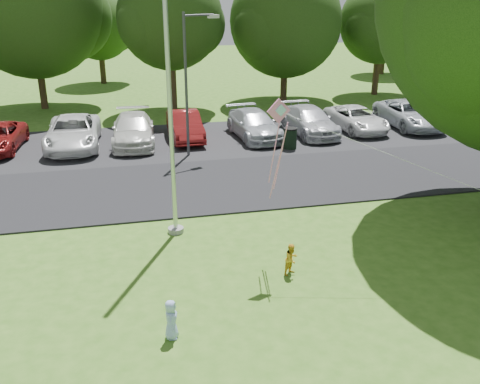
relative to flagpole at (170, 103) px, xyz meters
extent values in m
plane|color=#38661A|center=(3.50, -5.00, -4.17)|extent=(120.00, 120.00, 0.00)
cube|color=black|center=(3.50, 4.00, -4.14)|extent=(60.00, 6.00, 0.06)
cube|color=black|center=(3.50, 10.50, -4.14)|extent=(42.00, 7.00, 0.06)
cylinder|color=#B7BABF|center=(0.00, 0.00, 0.83)|extent=(0.14, 0.14, 10.00)
cylinder|color=gray|center=(0.00, 0.00, -4.09)|extent=(0.50, 0.50, 0.16)
cylinder|color=#3F3F44|center=(1.50, 8.00, -0.99)|extent=(0.13, 0.13, 6.34)
cylinder|color=#3F3F44|center=(2.18, 8.28, 2.02)|extent=(1.40, 0.64, 0.09)
cube|color=silver|center=(2.87, 8.56, 1.95)|extent=(0.53, 0.39, 0.15)
cylinder|color=black|center=(6.40, 8.00, -3.67)|extent=(0.62, 0.62, 1.00)
cylinder|color=black|center=(6.40, 8.00, -3.14)|extent=(0.67, 0.67, 0.06)
cylinder|color=#332316|center=(-6.10, 20.24, -2.57)|extent=(0.44, 0.44, 3.19)
sphere|color=black|center=(-6.10, 20.24, 2.00)|extent=(8.50, 8.50, 8.50)
sphere|color=black|center=(-4.18, 21.09, 1.37)|extent=(5.53, 5.53, 5.53)
cylinder|color=#332316|center=(1.92, 17.90, -2.45)|extent=(0.44, 0.44, 3.43)
sphere|color=black|center=(1.92, 17.90, 1.45)|extent=(6.27, 6.27, 6.27)
sphere|color=black|center=(3.33, 18.53, 0.98)|extent=(4.07, 4.07, 4.07)
sphere|color=black|center=(0.66, 17.12, 1.14)|extent=(3.76, 3.76, 3.76)
cylinder|color=#332316|center=(9.53, 19.17, -2.84)|extent=(0.44, 0.44, 2.66)
sphere|color=black|center=(9.53, 19.17, 1.03)|extent=(7.27, 7.27, 7.27)
sphere|color=black|center=(11.16, 19.89, 0.49)|extent=(4.72, 4.72, 4.72)
sphere|color=black|center=(8.07, 18.26, 0.67)|extent=(4.36, 4.36, 4.36)
cylinder|color=#332316|center=(16.62, 19.89, -2.66)|extent=(0.44, 0.44, 3.02)
sphere|color=black|center=(16.62, 19.89, 0.84)|extent=(5.67, 5.67, 5.67)
sphere|color=black|center=(17.89, 20.46, 0.41)|extent=(3.68, 3.68, 3.68)
sphere|color=black|center=(15.48, 19.18, 0.55)|extent=(3.40, 3.40, 3.40)
cylinder|color=#332316|center=(-2.50, 29.00, -2.87)|extent=(0.44, 0.44, 2.60)
sphere|color=black|center=(-2.50, 29.00, 0.25)|extent=(5.20, 5.20, 5.20)
sphere|color=black|center=(-1.33, 29.52, -0.14)|extent=(3.38, 3.38, 3.38)
sphere|color=black|center=(-3.54, 28.35, -0.01)|extent=(3.12, 3.12, 3.12)
cylinder|color=#332316|center=(21.50, 28.50, -2.87)|extent=(0.44, 0.44, 2.60)
sphere|color=black|center=(21.50, 28.50, 0.25)|extent=(5.20, 5.20, 5.20)
sphere|color=black|center=(22.67, 29.02, -0.14)|extent=(3.38, 3.38, 3.38)
sphere|color=black|center=(20.46, 27.85, -0.01)|extent=(3.12, 3.12, 3.12)
imported|color=silver|center=(-3.72, 10.51, -3.37)|extent=(2.53, 5.33, 1.47)
imported|color=silver|center=(-0.87, 10.47, -3.39)|extent=(2.23, 5.01, 1.43)
imported|color=maroon|center=(1.71, 10.76, -3.41)|extent=(1.55, 4.25, 1.39)
imported|color=#B2B7BF|center=(5.18, 10.26, -3.42)|extent=(2.30, 4.86, 1.37)
imported|color=silver|center=(8.21, 10.34, -3.41)|extent=(2.21, 4.87, 1.38)
imported|color=silver|center=(10.93, 10.52, -3.48)|extent=(2.47, 4.65, 1.25)
imported|color=#B2B7BF|center=(14.08, 10.56, -3.41)|extent=(2.36, 5.06, 1.40)
imported|color=gold|center=(2.79, -3.33, -3.72)|extent=(0.55, 0.52, 0.90)
imported|color=#97B2E9|center=(-0.70, -5.45, -3.69)|extent=(0.38, 0.51, 0.95)
cube|color=pink|center=(2.58, -2.43, 0.18)|extent=(0.66, 0.13, 0.66)
cube|color=#8CC6E5|center=(2.63, -2.46, 0.20)|extent=(0.32, 0.07, 0.32)
cylinder|color=white|center=(5.87, -3.85, -1.08)|extent=(6.57, 2.85, 2.53)
cylinder|color=pink|center=(2.48, -2.43, -0.96)|extent=(0.21, 0.28, 1.75)
cylinder|color=pink|center=(2.68, -2.38, -1.09)|extent=(0.24, 0.46, 2.00)
cylinder|color=pink|center=(2.58, -2.51, -1.23)|extent=(0.26, 0.67, 2.23)
camera|label=1|loc=(-1.45, -15.55, 3.24)|focal=40.00mm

